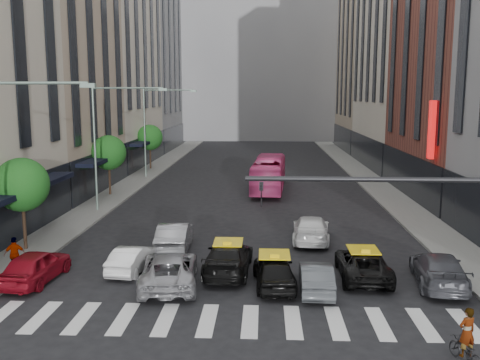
# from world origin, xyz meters

# --- Properties ---
(ground) EXTENTS (160.00, 160.00, 0.00)m
(ground) POSITION_xyz_m (0.00, 0.00, 0.00)
(ground) COLOR black
(ground) RESTS_ON ground
(sidewalk_left) EXTENTS (3.00, 96.00, 0.15)m
(sidewalk_left) POSITION_xyz_m (-11.50, 30.00, 0.07)
(sidewalk_left) COLOR slate
(sidewalk_left) RESTS_ON ground
(sidewalk_right) EXTENTS (3.00, 96.00, 0.15)m
(sidewalk_right) POSITION_xyz_m (11.50, 30.00, 0.07)
(sidewalk_right) COLOR slate
(sidewalk_right) RESTS_ON ground
(building_left_b) EXTENTS (8.00, 16.00, 24.00)m
(building_left_b) POSITION_xyz_m (-17.00, 28.00, 12.00)
(building_left_b) COLOR tan
(building_left_b) RESTS_ON ground
(building_left_c) EXTENTS (8.00, 20.00, 36.00)m
(building_left_c) POSITION_xyz_m (-17.00, 46.00, 18.00)
(building_left_c) COLOR beige
(building_left_c) RESTS_ON ground
(building_left_d) EXTENTS (8.00, 18.00, 30.00)m
(building_left_d) POSITION_xyz_m (-17.00, 65.00, 15.00)
(building_left_d) COLOR gray
(building_left_d) RESTS_ON ground
(building_right_b) EXTENTS (8.00, 18.00, 26.00)m
(building_right_b) POSITION_xyz_m (17.00, 27.00, 13.00)
(building_right_b) COLOR brown
(building_right_b) RESTS_ON ground
(building_right_d) EXTENTS (8.00, 18.00, 28.00)m
(building_right_d) POSITION_xyz_m (17.00, 65.00, 14.00)
(building_right_d) COLOR tan
(building_right_d) RESTS_ON ground
(building_far) EXTENTS (30.00, 10.00, 36.00)m
(building_far) POSITION_xyz_m (0.00, 85.00, 18.00)
(building_far) COLOR gray
(building_far) RESTS_ON ground
(tree_near) EXTENTS (2.88, 2.88, 4.95)m
(tree_near) POSITION_xyz_m (-11.80, 10.00, 3.65)
(tree_near) COLOR black
(tree_near) RESTS_ON sidewalk_left
(tree_mid) EXTENTS (2.88, 2.88, 4.95)m
(tree_mid) POSITION_xyz_m (-11.80, 26.00, 3.65)
(tree_mid) COLOR black
(tree_mid) RESTS_ON sidewalk_left
(tree_far) EXTENTS (2.88, 2.88, 4.95)m
(tree_far) POSITION_xyz_m (-11.80, 42.00, 3.65)
(tree_far) COLOR black
(tree_far) RESTS_ON sidewalk_left
(streetlamp_mid) EXTENTS (5.38, 0.25, 9.00)m
(streetlamp_mid) POSITION_xyz_m (-10.04, 20.00, 5.90)
(streetlamp_mid) COLOR gray
(streetlamp_mid) RESTS_ON sidewalk_left
(streetlamp_far) EXTENTS (5.38, 0.25, 9.00)m
(streetlamp_far) POSITION_xyz_m (-10.04, 36.00, 5.90)
(streetlamp_far) COLOR gray
(streetlamp_far) RESTS_ON sidewalk_left
(traffic_signal) EXTENTS (10.10, 0.20, 6.00)m
(traffic_signal) POSITION_xyz_m (7.69, -1.00, 4.47)
(traffic_signal) COLOR black
(traffic_signal) RESTS_ON ground
(liberty_sign) EXTENTS (0.30, 0.70, 4.00)m
(liberty_sign) POSITION_xyz_m (12.60, 20.00, 6.00)
(liberty_sign) COLOR red
(liberty_sign) RESTS_ON ground
(car_red) EXTENTS (2.09, 4.48, 1.49)m
(car_red) POSITION_xyz_m (-9.20, 5.31, 0.74)
(car_red) COLOR maroon
(car_red) RESTS_ON ground
(car_white_front) EXTENTS (1.81, 3.92, 1.24)m
(car_white_front) POSITION_xyz_m (-5.20, 6.98, 0.62)
(car_white_front) COLOR silver
(car_white_front) RESTS_ON ground
(car_silver) EXTENTS (3.00, 5.47, 1.45)m
(car_silver) POSITION_xyz_m (-3.09, 5.13, 0.73)
(car_silver) COLOR #9A9A9F
(car_silver) RESTS_ON ground
(taxi_left) EXTENTS (2.32, 5.22, 1.49)m
(taxi_left) POSITION_xyz_m (-0.59, 6.94, 0.74)
(taxi_left) COLOR black
(taxi_left) RESTS_ON ground
(taxi_center) EXTENTS (2.05, 4.37, 1.45)m
(taxi_center) POSITION_xyz_m (1.56, 5.20, 0.72)
(taxi_center) COLOR black
(taxi_center) RESTS_ON ground
(car_grey_mid) EXTENTS (1.45, 3.93, 1.28)m
(car_grey_mid) POSITION_xyz_m (3.34, 4.69, 0.64)
(car_grey_mid) COLOR #404448
(car_grey_mid) RESTS_ON ground
(taxi_right) EXTENTS (2.32, 4.84, 1.33)m
(taxi_right) POSITION_xyz_m (5.66, 6.51, 0.67)
(taxi_right) COLOR black
(taxi_right) RESTS_ON ground
(car_grey_curb) EXTENTS (2.70, 5.26, 1.46)m
(car_grey_curb) POSITION_xyz_m (8.86, 5.73, 0.73)
(car_grey_curb) COLOR #45474E
(car_grey_curb) RESTS_ON ground
(car_row2_left) EXTENTS (1.82, 4.72, 1.54)m
(car_row2_left) POSITION_xyz_m (-3.78, 10.62, 0.77)
(car_row2_left) COLOR gray
(car_row2_left) RESTS_ON ground
(car_row2_right) EXTENTS (2.44, 5.19, 1.46)m
(car_row2_right) POSITION_xyz_m (3.80, 12.75, 0.73)
(car_row2_right) COLOR white
(car_row2_right) RESTS_ON ground
(bus) EXTENTS (3.22, 10.81, 2.97)m
(bus) POSITION_xyz_m (1.50, 29.15, 1.48)
(bus) COLOR #D83F81
(bus) RESTS_ON ground
(motorcycle) EXTENTS (1.04, 1.65, 0.82)m
(motorcycle) POSITION_xyz_m (7.46, -1.39, 0.41)
(motorcycle) COLOR black
(motorcycle) RESTS_ON ground
(rider) EXTENTS (0.68, 0.56, 1.60)m
(rider) POSITION_xyz_m (7.46, -1.39, 1.62)
(rider) COLOR gray
(rider) RESTS_ON motorcycle
(pedestrian_far) EXTENTS (1.06, 0.62, 1.69)m
(pedestrian_far) POSITION_xyz_m (-10.52, 6.13, 1.00)
(pedestrian_far) COLOR gray
(pedestrian_far) RESTS_ON sidewalk_left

